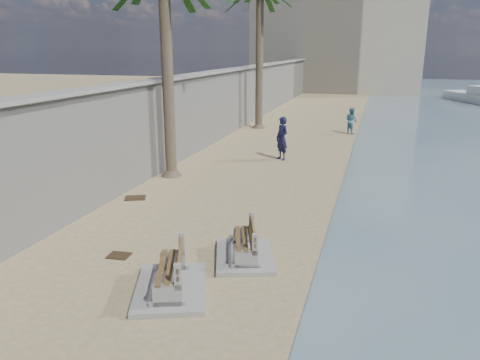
{
  "coord_description": "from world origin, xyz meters",
  "views": [
    {
      "loc": [
        3.05,
        -5.01,
        4.75
      ],
      "look_at": [
        -0.5,
        7.0,
        1.2
      ],
      "focal_mm": 35.0,
      "sensor_mm": 36.0,
      "label": 1
    }
  ],
  "objects_px": {
    "yacht_far": "(478,99)",
    "person_b": "(351,119)",
    "bench_far": "(170,274)",
    "person_a": "(282,135)",
    "bench_near": "(245,244)"
  },
  "relations": [
    {
      "from": "yacht_far",
      "to": "person_b",
      "type": "bearing_deg",
      "value": 127.31
    },
    {
      "from": "yacht_far",
      "to": "bench_far",
      "type": "bearing_deg",
      "value": 137.01
    },
    {
      "from": "person_a",
      "to": "person_b",
      "type": "relative_size",
      "value": 1.31
    },
    {
      "from": "bench_near",
      "to": "person_b",
      "type": "relative_size",
      "value": 1.35
    },
    {
      "from": "person_a",
      "to": "yacht_far",
      "type": "height_order",
      "value": "person_a"
    },
    {
      "from": "bench_near",
      "to": "bench_far",
      "type": "xyz_separation_m",
      "value": [
        -1.01,
        -1.9,
        0.02
      ]
    },
    {
      "from": "yacht_far",
      "to": "bench_near",
      "type": "bearing_deg",
      "value": 137.6
    },
    {
      "from": "bench_far",
      "to": "person_a",
      "type": "xyz_separation_m",
      "value": [
        -0.18,
        12.0,
        0.71
      ]
    },
    {
      "from": "bench_near",
      "to": "person_b",
      "type": "height_order",
      "value": "person_b"
    },
    {
      "from": "bench_far",
      "to": "person_a",
      "type": "relative_size",
      "value": 1.11
    },
    {
      "from": "bench_near",
      "to": "bench_far",
      "type": "bearing_deg",
      "value": -118.1
    },
    {
      "from": "bench_near",
      "to": "person_a",
      "type": "relative_size",
      "value": 1.03
    },
    {
      "from": "bench_near",
      "to": "yacht_far",
      "type": "height_order",
      "value": "yacht_far"
    },
    {
      "from": "bench_far",
      "to": "person_a",
      "type": "distance_m",
      "value": 12.03
    },
    {
      "from": "bench_near",
      "to": "person_b",
      "type": "bearing_deg",
      "value": 85.76
    }
  ]
}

